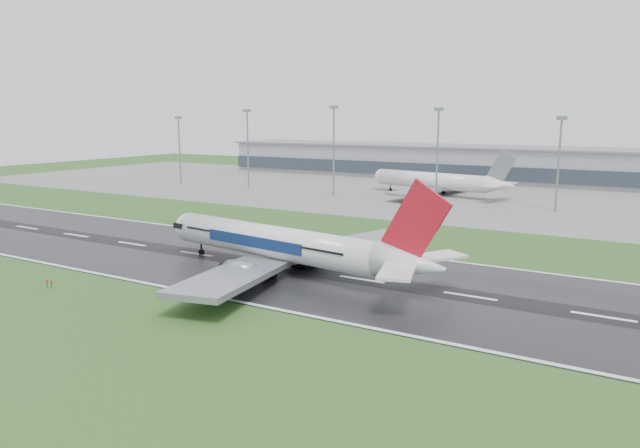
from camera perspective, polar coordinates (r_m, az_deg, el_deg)
The scene contains 12 objects.
ground at distance 130.35m, azimuth -11.87°, elevation -2.88°, with size 520.00×520.00×0.00m, color #254C1C.
runway at distance 130.34m, azimuth -11.87°, elevation -2.86°, with size 400.00×45.00×0.10m, color black.
apron at distance 236.48m, azimuth 8.98°, elevation 3.11°, with size 400.00×130.00×0.08m, color slate.
terminal at distance 292.11m, azimuth 13.41°, elevation 5.79°, with size 240.00×36.00×15.00m, color gray.
main_airliner at distance 109.67m, azimuth -2.96°, elevation -0.07°, with size 63.81×60.77×18.84m, color silver, non-canonical shape.
parked_airliner at distance 226.09m, azimuth 11.27°, elevation 4.94°, with size 59.52×55.41×17.44m, color silver, non-canonical shape.
runway_sign at distance 97.10m, azimuth -11.18°, elevation -7.11°, with size 2.30×0.26×1.04m, color black, non-canonical shape.
floodmast_0 at distance 268.84m, azimuth -13.43°, elevation 6.84°, with size 0.64×0.64×28.34m, color gray.
floodmast_1 at distance 244.10m, azimuth -6.99°, elevation 7.04°, with size 0.64×0.64×31.15m, color gray.
floodmast_2 at distance 221.91m, azimuth 1.33°, elevation 6.93°, with size 0.64×0.64×32.20m, color gray.
floodmast_3 at distance 205.27m, azimuth 11.28°, elevation 6.31°, with size 0.64×0.64×31.17m, color gray.
floodmast_4 at distance 195.99m, azimuth 22.07°, elevation 5.16°, with size 0.64×0.64×28.33m, color gray.
Camera 1 is at (86.25, -93.23, 29.33)m, focal length 33.06 mm.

